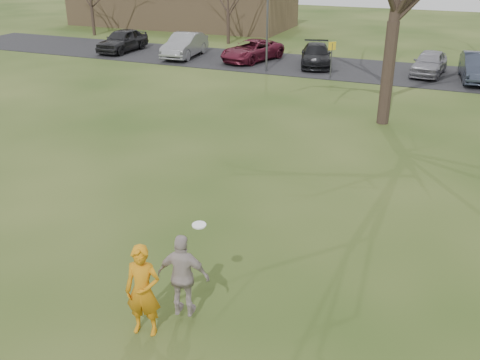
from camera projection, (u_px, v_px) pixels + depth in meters
name	position (u px, v px, depth m)	size (l,w,h in m)	color
ground	(164.00, 322.00, 10.78)	(120.00, 120.00, 0.00)	#1E380F
parking_strip	(375.00, 71.00, 31.87)	(62.00, 6.50, 0.04)	black
player_defender	(143.00, 291.00, 10.13)	(0.70, 0.46, 1.92)	#C87B10
car_0	(122.00, 40.00, 37.28)	(1.82, 4.51, 1.54)	black
car_1	(185.00, 45.00, 35.48)	(1.63, 4.68, 1.54)	gray
car_2	(252.00, 50.00, 34.34)	(2.18, 4.74, 1.32)	maroon
car_3	(316.00, 55.00, 32.95)	(1.82, 4.47, 1.30)	black
car_4	(429.00, 63.00, 30.62)	(1.63, 4.05, 1.38)	gray
car_5	(478.00, 67.00, 29.25)	(1.59, 4.55, 1.50)	#282E3C
catching_play	(183.00, 276.00, 10.39)	(1.10, 0.65, 2.00)	#AFA09D
building	(182.00, 4.00, 49.08)	(20.60, 8.50, 5.14)	#8C6D4C
lamp_post	(268.00, 2.00, 30.26)	(0.34, 0.34, 6.27)	#47474C
sign_yellow	(332.00, 53.00, 29.46)	(0.35, 0.35, 2.08)	#47474C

